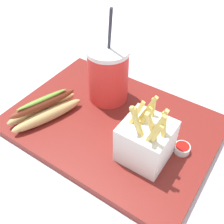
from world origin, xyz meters
TOP-DOWN VIEW (x-y plane):
  - ground_plane at (0.00, 0.00)m, footprint 2.40×2.40m
  - food_tray at (0.00, 0.00)m, footprint 0.47×0.34m
  - soda_cup at (-0.06, 0.07)m, footprint 0.10×0.10m
  - fries_basket at (0.11, -0.05)m, footprint 0.10×0.09m
  - hot_dog_1 at (-0.14, -0.08)m, footprint 0.11×0.19m
  - ketchup_cup_1 at (0.17, 0.01)m, footprint 0.03×0.03m

SIDE VIEW (x-z plane):
  - ground_plane at x=0.00m, z-range -0.02..0.00m
  - food_tray at x=0.00m, z-range 0.00..0.02m
  - ketchup_cup_1 at x=0.17m, z-range 0.02..0.04m
  - hot_dog_1 at x=-0.14m, z-range 0.01..0.07m
  - fries_basket at x=0.11m, z-range -0.01..0.15m
  - soda_cup at x=-0.06m, z-range -0.03..0.21m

